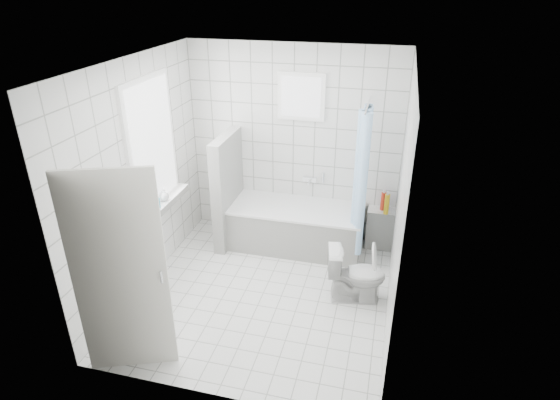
# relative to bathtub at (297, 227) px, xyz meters

# --- Properties ---
(ground) EXTENTS (3.00, 3.00, 0.00)m
(ground) POSITION_rel_bathtub_xyz_m (-0.14, -1.12, -0.29)
(ground) COLOR white
(ground) RESTS_ON ground
(ceiling) EXTENTS (3.00, 3.00, 0.00)m
(ceiling) POSITION_rel_bathtub_xyz_m (-0.14, -1.12, 2.31)
(ceiling) COLOR white
(ceiling) RESTS_ON ground
(wall_back) EXTENTS (2.80, 0.02, 2.60)m
(wall_back) POSITION_rel_bathtub_xyz_m (-0.14, 0.38, 1.01)
(wall_back) COLOR white
(wall_back) RESTS_ON ground
(wall_front) EXTENTS (2.80, 0.02, 2.60)m
(wall_front) POSITION_rel_bathtub_xyz_m (-0.14, -2.62, 1.01)
(wall_front) COLOR white
(wall_front) RESTS_ON ground
(wall_left) EXTENTS (0.02, 3.00, 2.60)m
(wall_left) POSITION_rel_bathtub_xyz_m (-1.54, -1.12, 1.01)
(wall_left) COLOR white
(wall_left) RESTS_ON ground
(wall_right) EXTENTS (0.02, 3.00, 2.60)m
(wall_right) POSITION_rel_bathtub_xyz_m (1.26, -1.12, 1.01)
(wall_right) COLOR white
(wall_right) RESTS_ON ground
(window_left) EXTENTS (0.01, 0.90, 1.40)m
(window_left) POSITION_rel_bathtub_xyz_m (-1.50, -0.82, 1.31)
(window_left) COLOR white
(window_left) RESTS_ON wall_left
(window_back) EXTENTS (0.50, 0.01, 0.50)m
(window_back) POSITION_rel_bathtub_xyz_m (-0.04, 0.33, 1.66)
(window_back) COLOR white
(window_back) RESTS_ON wall_back
(window_sill) EXTENTS (0.18, 1.02, 0.08)m
(window_sill) POSITION_rel_bathtub_xyz_m (-1.45, -0.82, 0.57)
(window_sill) COLOR white
(window_sill) RESTS_ON wall_left
(door) EXTENTS (0.76, 0.33, 2.00)m
(door) POSITION_rel_bathtub_xyz_m (-1.02, -2.46, 0.71)
(door) COLOR silver
(door) RESTS_ON ground
(bathtub) EXTENTS (1.74, 0.77, 0.58)m
(bathtub) POSITION_rel_bathtub_xyz_m (0.00, 0.00, 0.00)
(bathtub) COLOR white
(bathtub) RESTS_ON ground
(partition_wall) EXTENTS (0.15, 0.85, 1.50)m
(partition_wall) POSITION_rel_bathtub_xyz_m (-0.93, -0.05, 0.46)
(partition_wall) COLOR white
(partition_wall) RESTS_ON ground
(tiled_ledge) EXTENTS (0.40, 0.24, 0.55)m
(tiled_ledge) POSITION_rel_bathtub_xyz_m (1.11, 0.25, -0.02)
(tiled_ledge) COLOR white
(tiled_ledge) RESTS_ON ground
(toilet) EXTENTS (0.69, 0.47, 0.65)m
(toilet) POSITION_rel_bathtub_xyz_m (0.89, -0.96, 0.04)
(toilet) COLOR silver
(toilet) RESTS_ON ground
(curtain_rod) EXTENTS (0.02, 0.80, 0.02)m
(curtain_rod) POSITION_rel_bathtub_xyz_m (0.81, -0.02, 1.71)
(curtain_rod) COLOR silver
(curtain_rod) RESTS_ON wall_back
(shower_curtain) EXTENTS (0.14, 0.48, 1.78)m
(shower_curtain) POSITION_rel_bathtub_xyz_m (0.81, -0.16, 0.81)
(shower_curtain) COLOR #51A2ED
(shower_curtain) RESTS_ON curtain_rod
(tub_faucet) EXTENTS (0.18, 0.06, 0.06)m
(tub_faucet) POSITION_rel_bathtub_xyz_m (0.10, 0.33, 0.56)
(tub_faucet) COLOR silver
(tub_faucet) RESTS_ON wall_back
(sill_bottles) EXTENTS (0.16, 0.49, 0.27)m
(sill_bottles) POSITION_rel_bathtub_xyz_m (-1.44, -1.02, 0.72)
(sill_bottles) COLOR #2EB0D0
(sill_bottles) RESTS_ON window_sill
(ledge_bottles) EXTENTS (0.11, 0.17, 0.27)m
(ledge_bottles) POSITION_rel_bathtub_xyz_m (1.12, 0.23, 0.38)
(ledge_bottles) COLOR red
(ledge_bottles) RESTS_ON tiled_ledge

